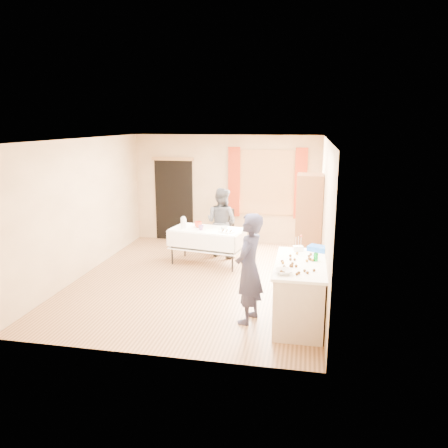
% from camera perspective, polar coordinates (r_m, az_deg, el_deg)
% --- Properties ---
extents(floor, '(4.50, 5.50, 0.02)m').
position_cam_1_polar(floor, '(8.28, -3.36, -7.36)').
color(floor, '#9E7047').
rests_on(floor, ground).
extents(ceiling, '(4.50, 5.50, 0.02)m').
position_cam_1_polar(ceiling, '(7.76, -3.63, 11.08)').
color(ceiling, white).
rests_on(ceiling, floor).
extents(wall_back, '(4.50, 0.02, 2.60)m').
position_cam_1_polar(wall_back, '(10.57, 0.23, 4.53)').
color(wall_back, tan).
rests_on(wall_back, floor).
extents(wall_front, '(4.50, 0.02, 2.60)m').
position_cam_1_polar(wall_front, '(5.37, -10.82, -4.32)').
color(wall_front, tan).
rests_on(wall_front, floor).
extents(wall_left, '(0.02, 5.50, 2.60)m').
position_cam_1_polar(wall_left, '(8.75, -18.00, 2.05)').
color(wall_left, tan).
rests_on(wall_left, floor).
extents(wall_right, '(0.02, 5.50, 2.60)m').
position_cam_1_polar(wall_right, '(7.68, 13.07, 0.87)').
color(wall_right, tan).
rests_on(wall_right, floor).
extents(window_frame, '(1.32, 0.06, 1.52)m').
position_cam_1_polar(window_frame, '(10.36, 5.65, 5.41)').
color(window_frame, olive).
rests_on(window_frame, wall_back).
extents(window_pane, '(1.20, 0.02, 1.40)m').
position_cam_1_polar(window_pane, '(10.35, 5.64, 5.40)').
color(window_pane, white).
rests_on(window_pane, wall_back).
extents(curtain_left, '(0.28, 0.06, 1.65)m').
position_cam_1_polar(curtain_left, '(10.41, 1.33, 5.51)').
color(curtain_left, maroon).
rests_on(curtain_left, wall_back).
extents(curtain_right, '(0.28, 0.06, 1.65)m').
position_cam_1_polar(curtain_right, '(10.27, 9.98, 5.21)').
color(curtain_right, maroon).
rests_on(curtain_right, wall_back).
extents(doorway, '(0.95, 0.04, 2.00)m').
position_cam_1_polar(doorway, '(10.90, -6.54, 3.11)').
color(doorway, black).
rests_on(doorway, floor).
extents(door_lintel, '(1.05, 0.06, 0.08)m').
position_cam_1_polar(door_lintel, '(10.74, -6.73, 8.45)').
color(door_lintel, olive).
rests_on(door_lintel, wall_back).
extents(cabinet, '(0.50, 0.60, 1.92)m').
position_cam_1_polar(cabinet, '(8.72, 10.98, 0.12)').
color(cabinet, brown).
rests_on(cabinet, floor).
extents(counter, '(0.73, 1.55, 0.91)m').
position_cam_1_polar(counter, '(6.59, 9.82, -8.75)').
color(counter, beige).
rests_on(counter, floor).
extents(party_table, '(1.60, 1.01, 0.75)m').
position_cam_1_polar(party_table, '(9.06, -2.21, -2.49)').
color(party_table, black).
rests_on(party_table, floor).
extents(chair, '(0.49, 0.49, 0.95)m').
position_cam_1_polar(chair, '(9.97, 0.35, -1.97)').
color(chair, black).
rests_on(chair, floor).
extents(girl, '(0.79, 0.68, 1.64)m').
position_cam_1_polar(girl, '(6.37, 3.28, -5.83)').
color(girl, '#22213B').
rests_on(girl, floor).
extents(woman, '(1.14, 1.09, 1.52)m').
position_cam_1_polar(woman, '(9.51, -0.34, 0.22)').
color(woman, black).
rests_on(woman, floor).
extents(soda_can, '(0.09, 0.09, 0.12)m').
position_cam_1_polar(soda_can, '(6.52, 11.91, -4.24)').
color(soda_can, '#037A1F').
rests_on(soda_can, counter).
extents(mixing_bowl, '(0.36, 0.36, 0.06)m').
position_cam_1_polar(mixing_bowl, '(5.93, 7.83, -6.18)').
color(mixing_bowl, white).
rests_on(mixing_bowl, counter).
extents(foam_block, '(0.17, 0.14, 0.08)m').
position_cam_1_polar(foam_block, '(6.98, 9.65, -3.17)').
color(foam_block, white).
rests_on(foam_block, counter).
extents(blue_basket, '(0.35, 0.30, 0.08)m').
position_cam_1_polar(blue_basket, '(7.04, 12.19, -3.14)').
color(blue_basket, blue).
rests_on(blue_basket, counter).
extents(pitcher, '(0.11, 0.11, 0.22)m').
position_cam_1_polar(pitcher, '(9.03, -5.32, 0.13)').
color(pitcher, silver).
rests_on(pitcher, party_table).
extents(cup_red, '(0.18, 0.18, 0.12)m').
position_cam_1_polar(cup_red, '(9.10, -3.39, -0.06)').
color(cup_red, red).
rests_on(cup_red, party_table).
extents(cup_rainbow, '(0.12, 0.12, 0.10)m').
position_cam_1_polar(cup_rainbow, '(8.87, -3.03, -0.48)').
color(cup_rainbow, red).
rests_on(cup_rainbow, party_table).
extents(small_bowl, '(0.16, 0.16, 0.05)m').
position_cam_1_polar(small_bowl, '(8.97, -0.00, -0.47)').
color(small_bowl, white).
rests_on(small_bowl, party_table).
extents(pastry_tray, '(0.34, 0.30, 0.02)m').
position_cam_1_polar(pastry_tray, '(8.69, 0.37, -1.02)').
color(pastry_tray, white).
rests_on(pastry_tray, party_table).
extents(bottle, '(0.10, 0.10, 0.17)m').
position_cam_1_polar(bottle, '(9.35, -5.25, 0.44)').
color(bottle, white).
rests_on(bottle, party_table).
extents(cake_balls, '(0.51, 0.99, 0.04)m').
position_cam_1_polar(cake_balls, '(6.30, 9.50, -5.14)').
color(cake_balls, '#3F2314').
rests_on(cake_balls, counter).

